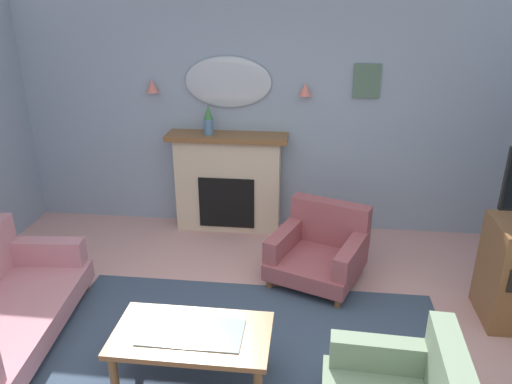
{
  "coord_description": "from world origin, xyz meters",
  "views": [
    {
      "loc": [
        0.43,
        -2.59,
        2.63
      ],
      "look_at": [
        -0.05,
        1.59,
        0.9
      ],
      "focal_mm": 34.27,
      "sensor_mm": 36.0,
      "label": 1
    }
  ],
  "objects_px": {
    "wall_mirror": "(228,82)",
    "framed_picture": "(367,81)",
    "mantel_vase_right": "(208,120)",
    "wall_sconce_left": "(152,86)",
    "wall_sconce_right": "(305,89)",
    "armchair_in_corner": "(320,248)",
    "fireplace": "(228,183)",
    "coffee_table": "(192,339)"
  },
  "relations": [
    {
      "from": "wall_mirror",
      "to": "framed_picture",
      "type": "xyz_separation_m",
      "value": [
        1.5,
        0.01,
        0.04
      ]
    },
    {
      "from": "mantel_vase_right",
      "to": "wall_sconce_left",
      "type": "distance_m",
      "value": 0.74
    },
    {
      "from": "wall_sconce_left",
      "to": "wall_sconce_right",
      "type": "relative_size",
      "value": 1.0
    },
    {
      "from": "wall_sconce_left",
      "to": "wall_mirror",
      "type": "bearing_deg",
      "value": 3.37
    },
    {
      "from": "mantel_vase_right",
      "to": "armchair_in_corner",
      "type": "xyz_separation_m",
      "value": [
        1.27,
        -0.92,
        -1.01
      ]
    },
    {
      "from": "wall_sconce_right",
      "to": "fireplace",
      "type": "bearing_deg",
      "value": -173.84
    },
    {
      "from": "wall_sconce_left",
      "to": "framed_picture",
      "type": "relative_size",
      "value": 0.39
    },
    {
      "from": "wall_mirror",
      "to": "armchair_in_corner",
      "type": "xyz_separation_m",
      "value": [
        1.07,
        -1.09,
        -1.4
      ]
    },
    {
      "from": "wall_mirror",
      "to": "mantel_vase_right",
      "type": "bearing_deg",
      "value": -139.64
    },
    {
      "from": "wall_mirror",
      "to": "armchair_in_corner",
      "type": "distance_m",
      "value": 2.08
    },
    {
      "from": "wall_sconce_left",
      "to": "wall_sconce_right",
      "type": "height_order",
      "value": "same"
    },
    {
      "from": "wall_mirror",
      "to": "armchair_in_corner",
      "type": "bearing_deg",
      "value": -45.57
    },
    {
      "from": "wall_sconce_right",
      "to": "framed_picture",
      "type": "height_order",
      "value": "framed_picture"
    },
    {
      "from": "wall_sconce_right",
      "to": "armchair_in_corner",
      "type": "distance_m",
      "value": 1.72
    },
    {
      "from": "fireplace",
      "to": "wall_sconce_right",
      "type": "xyz_separation_m",
      "value": [
        0.85,
        0.09,
        1.09
      ]
    },
    {
      "from": "wall_sconce_left",
      "to": "framed_picture",
      "type": "xyz_separation_m",
      "value": [
        2.35,
        0.06,
        0.09
      ]
    },
    {
      "from": "wall_mirror",
      "to": "wall_sconce_right",
      "type": "xyz_separation_m",
      "value": [
        0.85,
        -0.05,
        -0.05
      ]
    },
    {
      "from": "wall_sconce_left",
      "to": "armchair_in_corner",
      "type": "bearing_deg",
      "value": -28.51
    },
    {
      "from": "wall_sconce_right",
      "to": "wall_mirror",
      "type": "bearing_deg",
      "value": 176.63
    },
    {
      "from": "wall_sconce_left",
      "to": "armchair_in_corner",
      "type": "distance_m",
      "value": 2.57
    },
    {
      "from": "fireplace",
      "to": "coffee_table",
      "type": "height_order",
      "value": "fireplace"
    },
    {
      "from": "framed_picture",
      "to": "coffee_table",
      "type": "distance_m",
      "value": 3.28
    },
    {
      "from": "fireplace",
      "to": "framed_picture",
      "type": "height_order",
      "value": "framed_picture"
    },
    {
      "from": "fireplace",
      "to": "mantel_vase_right",
      "type": "bearing_deg",
      "value": -171.94
    },
    {
      "from": "wall_mirror",
      "to": "wall_sconce_left",
      "type": "distance_m",
      "value": 0.85
    },
    {
      "from": "framed_picture",
      "to": "wall_mirror",
      "type": "bearing_deg",
      "value": -179.62
    },
    {
      "from": "wall_sconce_left",
      "to": "coffee_table",
      "type": "relative_size",
      "value": 0.13
    },
    {
      "from": "fireplace",
      "to": "armchair_in_corner",
      "type": "xyz_separation_m",
      "value": [
        1.07,
        -0.95,
        -0.27
      ]
    },
    {
      "from": "mantel_vase_right",
      "to": "armchair_in_corner",
      "type": "relative_size",
      "value": 0.32
    },
    {
      "from": "wall_sconce_right",
      "to": "wall_sconce_left",
      "type": "bearing_deg",
      "value": 180.0
    },
    {
      "from": "wall_mirror",
      "to": "framed_picture",
      "type": "distance_m",
      "value": 1.5
    },
    {
      "from": "framed_picture",
      "to": "armchair_in_corner",
      "type": "relative_size",
      "value": 0.34
    },
    {
      "from": "wall_sconce_left",
      "to": "coffee_table",
      "type": "xyz_separation_m",
      "value": [
        1.02,
        -2.61,
        -1.28
      ]
    },
    {
      "from": "wall_mirror",
      "to": "wall_sconce_right",
      "type": "relative_size",
      "value": 6.86
    },
    {
      "from": "fireplace",
      "to": "coffee_table",
      "type": "distance_m",
      "value": 2.53
    },
    {
      "from": "armchair_in_corner",
      "to": "mantel_vase_right",
      "type": "bearing_deg",
      "value": 144.01
    },
    {
      "from": "framed_picture",
      "to": "coffee_table",
      "type": "height_order",
      "value": "framed_picture"
    },
    {
      "from": "mantel_vase_right",
      "to": "wall_sconce_left",
      "type": "relative_size",
      "value": 2.39
    },
    {
      "from": "wall_sconce_right",
      "to": "armchair_in_corner",
      "type": "height_order",
      "value": "wall_sconce_right"
    },
    {
      "from": "wall_sconce_right",
      "to": "coffee_table",
      "type": "xyz_separation_m",
      "value": [
        -0.68,
        -2.61,
        -1.28
      ]
    },
    {
      "from": "fireplace",
      "to": "wall_sconce_right",
      "type": "bearing_deg",
      "value": 6.16
    },
    {
      "from": "mantel_vase_right",
      "to": "wall_mirror",
      "type": "distance_m",
      "value": 0.47
    }
  ]
}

